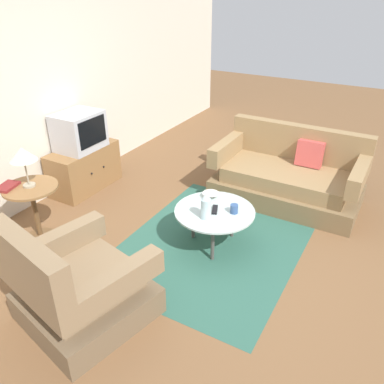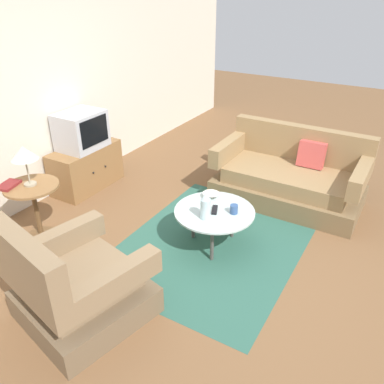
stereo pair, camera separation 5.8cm
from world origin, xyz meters
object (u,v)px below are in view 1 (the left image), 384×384
couch (288,178)px  tv_stand (84,168)px  armchair (78,289)px  coffee_table (214,213)px  book (7,186)px  table_lamp (23,155)px  vase (206,206)px  television (79,131)px  mug (234,209)px  bowl (211,195)px  side_table (33,201)px  tv_remote_dark (215,210)px

couch → tv_stand: bearing=23.2°
armchair → couch: (2.72, -0.82, -0.02)m
coffee_table → book: bearing=116.7°
table_lamp → vase: size_ratio=1.50×
television → tv_stand: bearing=-90.0°
tv_stand → vase: bearing=-103.4°
table_lamp → mug: bearing=-65.5°
tv_stand → vase: 2.07m
tv_stand → bowl: 1.87m
book → vase: bearing=-82.8°
side_table → bowl: (1.00, -1.49, -0.01)m
couch → television: (-0.99, 2.36, 0.49)m
tv_stand → vase: size_ratio=3.39×
couch → mug: bearing=82.7°
coffee_table → vase: vase is taller
side_table → television: size_ratio=1.10×
table_lamp → tv_remote_dark: size_ratio=2.43×
television → book: bearing=-171.1°
coffee_table → tv_stand: 2.04m
side_table → vase: 1.75m
armchair → mug: bearing=79.2°
couch → mug: (-1.25, 0.17, 0.16)m
couch → tv_remote_dark: bearing=75.3°
table_lamp → vase: bearing=-69.4°
table_lamp → coffee_table: bearing=-64.7°
coffee_table → vase: (-0.17, 0.01, 0.16)m
couch → tv_remote_dark: size_ratio=10.25×
bowl → tv_remote_dark: (-0.22, -0.16, -0.02)m
side_table → table_lamp: table_lamp is taller
television → mug: (-0.25, -2.19, -0.33)m
couch → book: size_ratio=6.65×
bowl → side_table: bearing=123.9°
tv_stand → television: size_ratio=1.67×
armchair → side_table: 1.35m
tv_stand → tv_remote_dark: bearing=-98.7°
television → armchair: bearing=-138.2°
armchair → vase: size_ratio=3.91×
vase → side_table: bearing=110.9°
television → mug: television is taller
couch → vase: 1.53m
tv_remote_dark → mug: bearing=-94.8°
mug → tv_remote_dark: (-0.06, 0.18, -0.03)m
couch → side_table: bearing=46.7°
bowl → table_lamp: bearing=123.6°
table_lamp → bowl: size_ratio=2.30×
armchair → bowl: bearing=92.1°
couch → tv_remote_dark: (-1.30, 0.35, 0.13)m
television → tv_remote_dark: (-0.31, -2.01, -0.36)m
television → bowl: size_ratio=3.12×
couch → vase: bearing=76.4°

